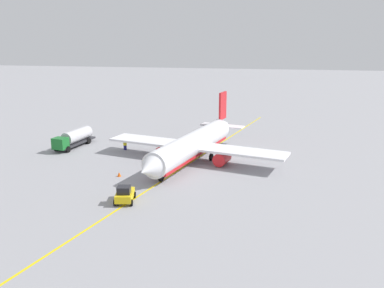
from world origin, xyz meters
name	(u,v)px	position (x,y,z in m)	size (l,w,h in m)	color
ground_plane	(192,162)	(0.00, 0.00, 0.00)	(400.00, 400.00, 0.00)	#939399
airplane	(193,145)	(-0.47, 0.11, 2.72)	(32.96, 31.04, 9.80)	white
fuel_tanker	(74,138)	(-5.07, -23.38, 1.72)	(10.58, 4.08, 3.15)	#2D2D33
pushback_tug	(125,194)	(18.38, -5.01, 1.01)	(3.91, 2.89, 2.20)	yellow
refueling_worker	(125,145)	(-4.83, -13.31, 0.82)	(0.51, 0.61, 1.71)	navy
safety_cone_nose	(119,174)	(9.31, -9.17, 0.32)	(0.58, 0.58, 0.65)	#F2590F
taxi_line_marking	(192,162)	(0.00, 0.00, 0.01)	(83.88, 0.30, 0.01)	yellow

